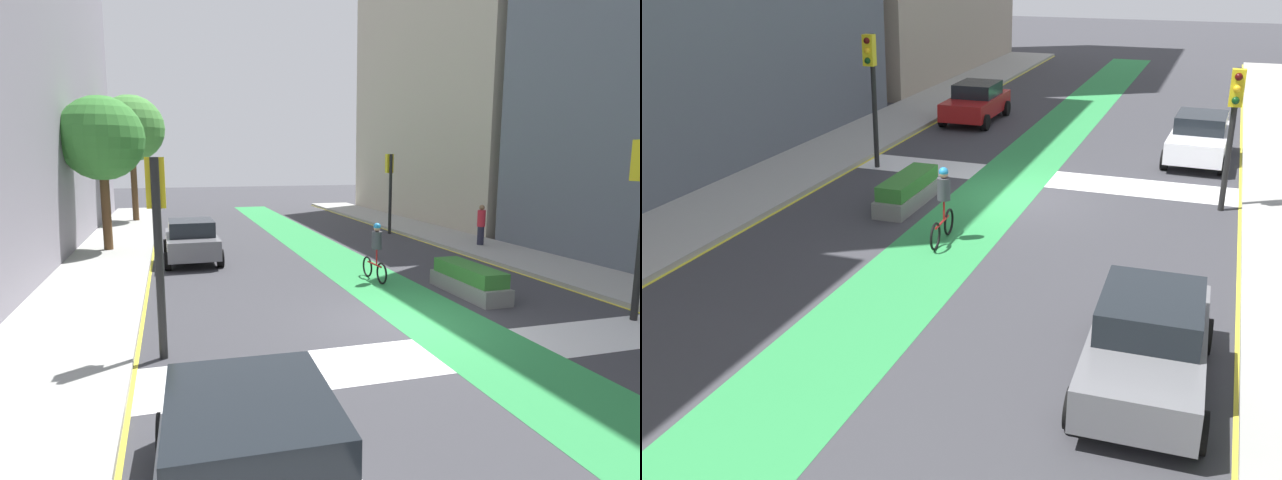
% 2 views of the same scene
% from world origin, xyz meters
% --- Properties ---
extents(ground_plane, '(120.00, 120.00, 0.00)m').
position_xyz_m(ground_plane, '(0.00, 0.00, 0.00)').
color(ground_plane, '#38383D').
extents(bike_lane_paint, '(2.40, 60.00, 0.01)m').
position_xyz_m(bike_lane_paint, '(0.83, 0.00, 0.00)').
color(bike_lane_paint, '#2D8C47').
rests_on(bike_lane_paint, ground_plane).
extents(crosswalk_band, '(12.00, 1.80, 0.01)m').
position_xyz_m(crosswalk_band, '(0.00, -2.00, 0.00)').
color(crosswalk_band, silver).
rests_on(crosswalk_band, ground_plane).
extents(curb_stripe_left, '(0.16, 60.00, 0.01)m').
position_xyz_m(curb_stripe_left, '(-6.00, 0.00, 0.01)').
color(curb_stripe_left, yellow).
rests_on(curb_stripe_left, ground_plane).
extents(sidewalk_right, '(3.00, 60.00, 0.15)m').
position_xyz_m(sidewalk_right, '(7.50, 0.00, 0.07)').
color(sidewalk_right, '#9E9E99').
rests_on(sidewalk_right, ground_plane).
extents(curb_stripe_right, '(0.16, 60.00, 0.01)m').
position_xyz_m(curb_stripe_right, '(6.00, 0.00, 0.01)').
color(curb_stripe_right, yellow).
rests_on(curb_stripe_right, ground_plane).
extents(traffic_signal_near_right, '(0.35, 0.52, 4.26)m').
position_xyz_m(traffic_signal_near_right, '(5.33, -1.27, 2.99)').
color(traffic_signal_near_right, black).
rests_on(traffic_signal_near_right, ground_plane).
extents(traffic_signal_near_left, '(0.35, 0.52, 3.86)m').
position_xyz_m(traffic_signal_near_left, '(-5.46, -0.55, 2.72)').
color(traffic_signal_near_left, black).
rests_on(traffic_signal_near_left, ground_plane).
extents(car_white_left_near, '(2.15, 4.27, 1.57)m').
position_xyz_m(car_white_left_near, '(-4.55, -5.78, 0.80)').
color(car_white_left_near, silver).
rests_on(car_white_left_near, ground_plane).
extents(car_red_right_near, '(2.04, 4.21, 1.57)m').
position_xyz_m(car_red_right_near, '(4.51, -9.14, 0.80)').
color(car_red_right_near, '#A51919').
rests_on(car_red_right_near, ground_plane).
extents(car_grey_left_far, '(2.09, 4.23, 1.57)m').
position_xyz_m(car_grey_left_far, '(-4.51, 8.93, 0.80)').
color(car_grey_left_far, slate).
rests_on(car_grey_left_far, ground_plane).
extents(cyclist_in_lane, '(0.32, 1.73, 1.86)m').
position_xyz_m(cyclist_in_lane, '(0.91, 4.02, 0.97)').
color(cyclist_in_lane, black).
rests_on(cyclist_in_lane, ground_plane).
extents(median_planter, '(0.85, 2.94, 0.85)m').
position_xyz_m(median_planter, '(2.83, 1.78, 0.40)').
color(median_planter, slate).
rests_on(median_planter, ground_plane).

